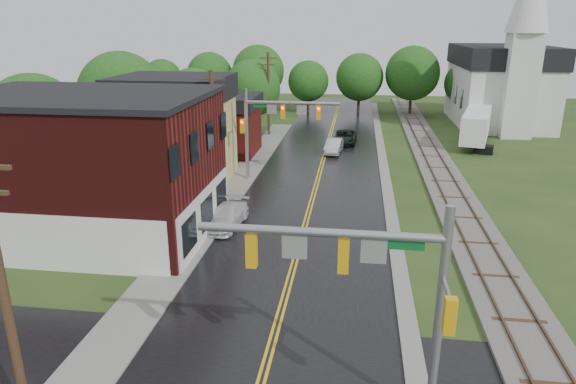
% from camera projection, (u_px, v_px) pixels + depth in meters
% --- Properties ---
extents(main_road, '(10.00, 90.00, 0.02)m').
position_uv_depth(main_road, '(320.00, 172.00, 43.38)').
color(main_road, black).
rests_on(main_road, ground).
extents(curb_right, '(0.80, 70.00, 0.12)m').
position_uv_depth(curb_right, '(382.00, 159.00, 47.39)').
color(curb_right, gray).
rests_on(curb_right, ground).
extents(sidewalk_left, '(2.40, 50.00, 0.12)m').
position_uv_depth(sidewalk_left, '(235.00, 186.00, 39.47)').
color(sidewalk_left, gray).
rests_on(sidewalk_left, ground).
extents(brick_building, '(14.30, 10.30, 8.30)m').
position_uv_depth(brick_building, '(86.00, 165.00, 29.57)').
color(brick_building, '#430F0E').
rests_on(brick_building, ground).
extents(yellow_house, '(8.00, 7.00, 6.40)m').
position_uv_depth(yellow_house, '(176.00, 141.00, 40.03)').
color(yellow_house, tan).
rests_on(yellow_house, ground).
extents(darkred_building, '(7.00, 6.00, 4.40)m').
position_uv_depth(darkred_building, '(219.00, 131.00, 48.68)').
color(darkred_building, '#3F0F0C').
rests_on(darkred_building, ground).
extents(church, '(10.40, 18.40, 20.00)m').
position_uv_depth(church, '(503.00, 77.00, 61.32)').
color(church, silver).
rests_on(church, ground).
extents(railroad, '(3.20, 80.00, 0.30)m').
position_uv_depth(railroad, '(434.00, 160.00, 46.77)').
color(railroad, '#59544C').
rests_on(railroad, ground).
extents(traffic_signal_near, '(7.34, 0.30, 7.20)m').
position_uv_depth(traffic_signal_near, '(369.00, 274.00, 15.03)').
color(traffic_signal_near, gray).
rests_on(traffic_signal_near, ground).
extents(traffic_signal_far, '(7.34, 0.43, 7.20)m').
position_uv_depth(traffic_signal_far, '(273.00, 119.00, 39.44)').
color(traffic_signal_far, gray).
rests_on(traffic_signal_far, ground).
extents(utility_pole_a, '(1.80, 0.28, 9.00)m').
position_uv_depth(utility_pole_a, '(3.00, 291.00, 14.55)').
color(utility_pole_a, '#382616').
rests_on(utility_pole_a, ground).
extents(utility_pole_b, '(1.80, 0.28, 9.00)m').
position_uv_depth(utility_pole_b, '(214.00, 134.00, 35.25)').
color(utility_pole_b, '#382616').
rests_on(utility_pole_b, ground).
extents(utility_pole_c, '(1.80, 0.28, 9.00)m').
position_uv_depth(utility_pole_c, '(268.00, 93.00, 55.95)').
color(utility_pole_c, '#382616').
rests_on(utility_pole_c, ground).
extents(tree_left_a, '(6.80, 6.80, 8.67)m').
position_uv_depth(tree_left_a, '(36.00, 124.00, 36.70)').
color(tree_left_a, black).
rests_on(tree_left_a, ground).
extents(tree_left_b, '(7.60, 7.60, 9.69)m').
position_uv_depth(tree_left_b, '(123.00, 97.00, 45.67)').
color(tree_left_b, black).
rests_on(tree_left_b, ground).
extents(tree_left_c, '(6.00, 6.00, 7.65)m').
position_uv_depth(tree_left_c, '(195.00, 99.00, 53.06)').
color(tree_left_c, black).
rests_on(tree_left_c, ground).
extents(tree_left_e, '(6.40, 6.40, 8.16)m').
position_uv_depth(tree_left_e, '(254.00, 90.00, 57.97)').
color(tree_left_e, black).
rests_on(tree_left_e, ground).
extents(suv_dark, '(2.50, 4.96, 1.35)m').
position_uv_depth(suv_dark, '(345.00, 137.00, 53.35)').
color(suv_dark, black).
rests_on(suv_dark, ground).
extents(sedan_silver, '(1.79, 4.21, 1.35)m').
position_uv_depth(sedan_silver, '(334.00, 146.00, 49.41)').
color(sedan_silver, silver).
rests_on(sedan_silver, ground).
extents(pickup_white, '(2.30, 4.69, 1.31)m').
position_uv_depth(pickup_white, '(226.00, 216.00, 31.51)').
color(pickup_white, silver).
rests_on(pickup_white, ground).
extents(semi_trailer, '(5.08, 11.08, 3.51)m').
position_uv_depth(semi_trailer, '(477.00, 124.00, 52.54)').
color(semi_trailer, black).
rests_on(semi_trailer, ground).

